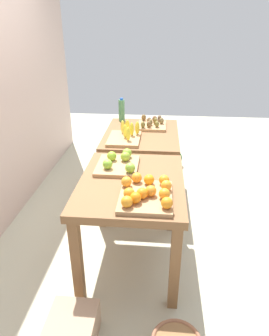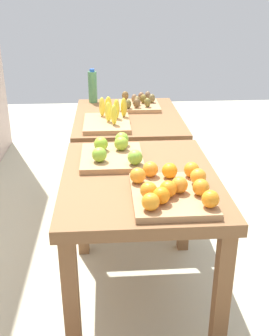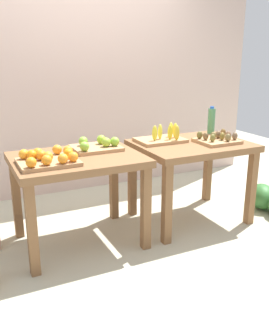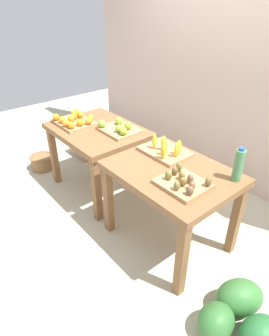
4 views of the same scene
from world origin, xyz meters
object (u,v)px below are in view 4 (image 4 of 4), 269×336
(banana_crate, at_px, (165,150))
(kiwi_bin, at_px, (183,182))
(display_table_right, at_px, (171,181))
(water_bottle, at_px, (238,165))
(display_table_left, at_px, (98,138))
(watermelon_pile, at_px, (239,315))
(orange_bin, at_px, (74,120))
(cardboard_produce_box, at_px, (85,148))
(apple_bin, at_px, (119,128))
(wicker_basket, at_px, (42,162))

(banana_crate, xyz_separation_m, kiwi_bin, (0.45, -0.25, -0.01))
(display_table_right, bearing_deg, water_bottle, 33.11)
(display_table_left, bearing_deg, water_bottle, 10.03)
(water_bottle, height_order, watermelon_pile, water_bottle)
(orange_bin, xyz_separation_m, watermelon_pile, (2.29, -0.10, -0.69))
(water_bottle, xyz_separation_m, cardboard_produce_box, (-2.38, 0.03, -0.80))
(apple_bin, xyz_separation_m, watermelon_pile, (1.82, -0.36, -0.69))
(display_table_left, height_order, wicker_basket, display_table_left)
(banana_crate, xyz_separation_m, water_bottle, (0.65, 0.12, 0.09))
(wicker_basket, bearing_deg, orange_bin, 20.09)
(orange_bin, xyz_separation_m, wicker_basket, (-0.61, -0.22, -0.72))
(apple_bin, distance_m, wicker_basket, 1.39)
(cardboard_produce_box, bearing_deg, display_table_left, -19.60)
(orange_bin, relative_size, wicker_basket, 1.49)
(water_bottle, xyz_separation_m, wicker_basket, (-2.41, -0.62, -0.81))
(display_table_left, relative_size, kiwi_bin, 2.89)
(display_table_left, height_order, watermelon_pile, display_table_left)
(orange_bin, bearing_deg, watermelon_pile, -2.51)
(display_table_right, distance_m, apple_bin, 0.92)
(water_bottle, height_order, wicker_basket, water_bottle)
(display_table_right, relative_size, water_bottle, 3.72)
(kiwi_bin, distance_m, wicker_basket, 2.33)
(wicker_basket, bearing_deg, display_table_left, 21.91)
(apple_bin, xyz_separation_m, banana_crate, (0.67, 0.02, 0.00))
(kiwi_bin, bearing_deg, cardboard_produce_box, 169.43)
(orange_bin, xyz_separation_m, kiwi_bin, (1.59, 0.02, -0.01))
(banana_crate, relative_size, kiwi_bin, 1.22)
(orange_bin, height_order, water_bottle, water_bottle)
(apple_bin, height_order, kiwi_bin, apple_bin)
(water_bottle, xyz_separation_m, watermelon_pile, (0.50, -0.50, -0.78))
(display_table_right, relative_size, apple_bin, 2.57)
(water_bottle, relative_size, cardboard_produce_box, 0.70)
(banana_crate, distance_m, cardboard_produce_box, 1.87)
(orange_bin, xyz_separation_m, water_bottle, (1.79, 0.40, 0.09))
(apple_bin, bearing_deg, display_table_left, -149.60)
(display_table_right, bearing_deg, cardboard_produce_box, 171.31)
(water_bottle, bearing_deg, cardboard_produce_box, 179.32)
(kiwi_bin, bearing_deg, orange_bin, -179.28)
(apple_bin, height_order, wicker_basket, apple_bin)
(orange_bin, height_order, apple_bin, apple_bin)
(kiwi_bin, relative_size, wicker_basket, 1.18)
(display_table_left, height_order, display_table_right, same)
(orange_bin, distance_m, apple_bin, 0.54)
(display_table_left, relative_size, watermelon_pile, 1.63)
(wicker_basket, xyz_separation_m, cardboard_produce_box, (0.03, 0.65, 0.01))
(watermelon_pile, distance_m, cardboard_produce_box, 2.93)
(display_table_left, height_order, cardboard_produce_box, display_table_left)
(display_table_left, distance_m, apple_bin, 0.30)
(display_table_left, distance_m, water_bottle, 1.58)
(apple_bin, bearing_deg, display_table_right, -8.21)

